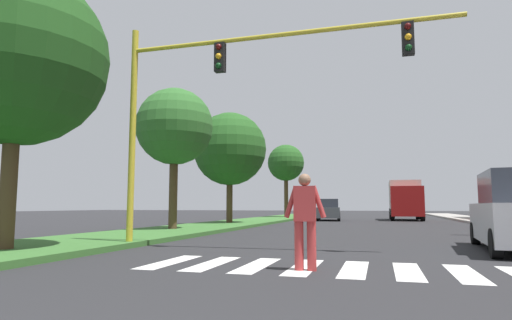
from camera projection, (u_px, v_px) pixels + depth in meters
name	position (u px, v px, depth m)	size (l,w,h in m)	color
ground_plane	(366.00, 222.00, 29.31)	(140.00, 140.00, 0.00)	#262628
crosswalk	(329.00, 268.00, 7.76)	(6.75, 2.20, 0.01)	silver
median_strip	(254.00, 221.00, 29.43)	(3.92, 64.00, 0.15)	#386B2D
tree_near	(16.00, 57.00, 10.23)	(4.25, 4.25, 6.62)	#4C3823
tree_mid	(175.00, 127.00, 18.74)	(3.34, 3.34, 6.08)	#4C3823
tree_far	(230.00, 149.00, 25.54)	(4.32, 4.32, 6.49)	#4C3823
tree_distant	(286.00, 163.00, 38.56)	(3.26, 3.26, 6.44)	#4C3823
sidewalk_right	(503.00, 224.00, 25.26)	(3.00, 64.00, 0.15)	#9E9991
traffic_light_gantry	(218.00, 85.00, 11.54)	(8.81, 0.30, 6.00)	gold
pedestrian_performer	(305.00, 217.00, 7.58)	(0.75, 0.27, 1.69)	#B23333
sedan_midblock	(328.00, 210.00, 33.09)	(2.17, 4.70, 1.63)	#474C51
truck_box_delivery	(405.00, 199.00, 33.99)	(2.40, 6.20, 3.10)	maroon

